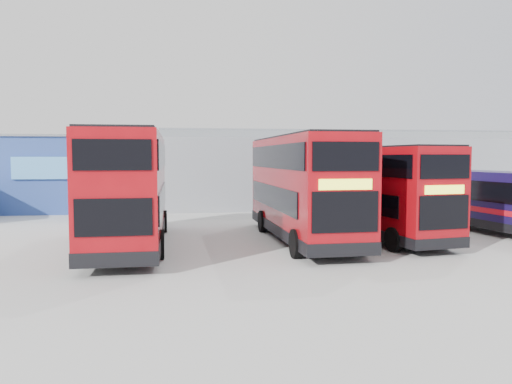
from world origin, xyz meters
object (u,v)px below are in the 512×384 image
Objects in this scene: double_decker_left at (130,191)px; maintenance_shed at (351,170)px; double_decker_centre at (302,189)px; double_decker_right at (375,193)px; single_decker_blue at (503,203)px; office_block at (61,173)px.

maintenance_shed is at bearing -131.88° from double_decker_left.
double_decker_centre is 3.53m from double_decker_right.
single_decker_blue is (1.86, -16.96, -1.13)m from maintenance_shed.
maintenance_shed is 3.05× the size of double_decker_right.
office_block is 20.81m from double_decker_centre.
double_decker_centre is (13.84, -15.53, -0.29)m from office_block.
office_block is at bearing 129.93° from double_decker_right.
office_block is 1.12× the size of double_decker_centre.
double_decker_centre is 1.10× the size of double_decker_right.
office_block reaches higher than single_decker_blue.
double_decker_right is at bearing -176.27° from double_decker_left.
single_decker_blue is (17.35, 1.15, -0.84)m from double_decker_left.
double_decker_right is at bearing 4.23° from double_decker_centre.
double_decker_left reaches higher than double_decker_right.
double_decker_left is 1.11× the size of double_decker_right.
maintenance_shed is at bearing 62.88° from double_decker_centre.
maintenance_shed is 23.83m from double_decker_left.
single_decker_blue is at bearing -32.07° from office_block.
double_decker_left is 17.41m from single_decker_blue.
double_decker_left is at bearing -130.55° from maintenance_shed.
maintenance_shed is (22.00, 2.01, 0.02)m from office_block.
double_decker_left is at bearing 176.12° from double_decker_right.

